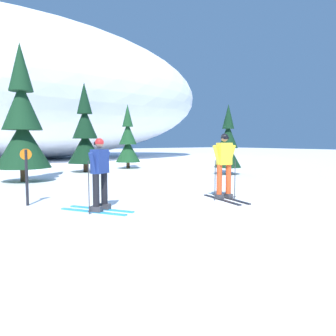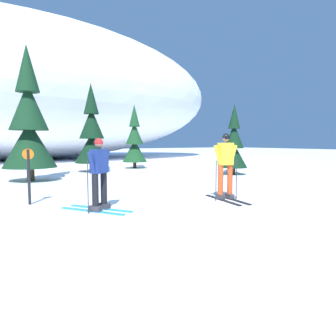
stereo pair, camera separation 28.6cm
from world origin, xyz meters
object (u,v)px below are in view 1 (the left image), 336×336
skier_navy_jacket (100,174)px  pine_tree_center (85,135)px  pine_tree_center_left (22,124)px  pine_tree_far_right (228,145)px  trail_marker_post (27,173)px  skier_yellow_jacket (224,165)px  pine_tree_center_right (128,142)px

skier_navy_jacket → pine_tree_center: (3.18, 9.53, 1.09)m
pine_tree_center_left → pine_tree_far_right: pine_tree_center_left is taller
pine_tree_center_left → trail_marker_post: size_ratio=3.83×
skier_yellow_jacket → pine_tree_center: (-0.30, 10.06, 1.01)m
pine_tree_center → pine_tree_far_right: (5.34, -5.24, -0.54)m
skier_navy_jacket → pine_tree_center: bearing=71.5°
pine_tree_center_left → skier_navy_jacket: bearing=-87.1°
pine_tree_center_left → trail_marker_post: 5.54m
trail_marker_post → pine_tree_center: bearing=60.5°
pine_tree_center_right → pine_tree_far_right: 6.43m
skier_navy_jacket → pine_tree_center_right: (6.10, 10.24, 0.73)m
skier_yellow_jacket → pine_tree_center: pine_tree_center is taller
pine_tree_far_right → trail_marker_post: 10.13m
pine_tree_center → pine_tree_far_right: size_ratio=1.37×
pine_tree_center → pine_tree_center_left: bearing=-144.0°
pine_tree_far_right → pine_tree_center: bearing=135.5°
pine_tree_center_left → trail_marker_post: (-0.90, -5.26, -1.49)m
pine_tree_center_left → pine_tree_center: 4.38m
pine_tree_center_left → pine_tree_center_right: (6.45, 3.28, -0.70)m
pine_tree_center_left → pine_tree_far_right: 9.31m
skier_navy_jacket → pine_tree_center_left: (-0.35, 6.96, 1.43)m
pine_tree_center → pine_tree_far_right: pine_tree_center is taller
pine_tree_center → skier_yellow_jacket: bearing=-88.3°
skier_navy_jacket → pine_tree_far_right: (8.52, 4.29, 0.56)m
skier_yellow_jacket → pine_tree_center_right: pine_tree_center_right is taller
pine_tree_center_left → pine_tree_center: (3.53, 2.57, -0.34)m
skier_navy_jacket → pine_tree_center_right: pine_tree_center_right is taller
pine_tree_center_left → pine_tree_far_right: size_ratio=1.60×
trail_marker_post → skier_yellow_jacket: bearing=-25.2°
pine_tree_far_right → trail_marker_post: size_ratio=2.39×
trail_marker_post → pine_tree_far_right: bearing=14.8°
pine_tree_center_left → pine_tree_center: size_ratio=1.17×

